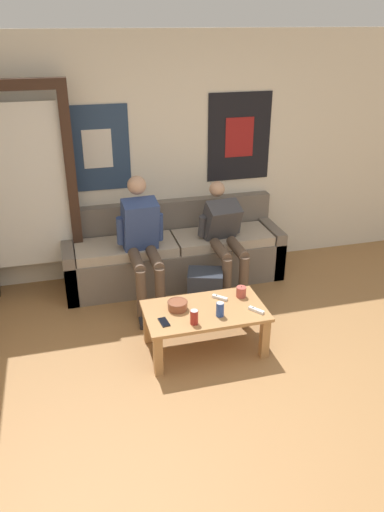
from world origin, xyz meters
TOP-DOWN VIEW (x-y plane):
  - ground_plane at (0.00, 0.00)m, footprint 18.00×18.00m
  - wall_back at (0.00, 2.70)m, footprint 10.00×0.07m
  - door_frame at (-1.47, 2.48)m, footprint 1.00×0.10m
  - couch at (-0.03, 2.36)m, footprint 2.35×0.67m
  - coffee_table at (-0.06, 1.02)m, footprint 1.03×0.59m
  - person_seated_adult at (-0.42, 2.00)m, footprint 0.47×0.86m
  - person_seated_teen at (0.44, 2.02)m, footprint 0.47×0.92m
  - backpack at (0.13, 1.64)m, footprint 0.40×0.37m
  - ceramic_bowl at (-0.28, 1.08)m, footprint 0.17×0.17m
  - pillar_candle at (0.31, 1.15)m, footprint 0.09×0.09m
  - drink_can_blue at (0.03, 0.89)m, footprint 0.07×0.07m
  - drink_can_red at (-0.21, 0.83)m, footprint 0.07×0.07m
  - game_controller_near_left at (0.12, 1.16)m, footprint 0.13×0.13m
  - game_controller_near_right at (0.35, 0.88)m, footprint 0.11×0.14m
  - cell_phone at (-0.44, 0.91)m, footprint 0.08×0.14m

SIDE VIEW (x-z plane):
  - ground_plane at x=0.00m, z-range 0.00..0.00m
  - backpack at x=0.13m, z-range -0.01..0.41m
  - couch at x=-0.03m, z-range -0.12..0.71m
  - coffee_table at x=-0.06m, z-range 0.13..0.53m
  - cell_phone at x=-0.44m, z-range 0.40..0.41m
  - game_controller_near_left at x=0.12m, z-range 0.40..0.42m
  - game_controller_near_right at x=0.35m, z-range 0.40..0.42m
  - ceramic_bowl at x=-0.28m, z-range 0.40..0.48m
  - pillar_candle at x=0.31m, z-range 0.39..0.50m
  - drink_can_blue at x=0.03m, z-range 0.40..0.52m
  - drink_can_red at x=-0.21m, z-range 0.40..0.52m
  - person_seated_teen at x=0.44m, z-range 0.06..1.17m
  - person_seated_adult at x=-0.42m, z-range 0.05..1.31m
  - door_frame at x=-1.47m, z-range 0.12..2.27m
  - wall_back at x=0.00m, z-range 0.00..2.55m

